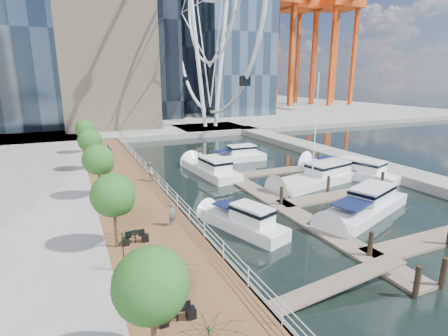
% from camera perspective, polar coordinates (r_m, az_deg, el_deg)
% --- Properties ---
extents(ground, '(520.00, 520.00, 0.00)m').
position_cam_1_polar(ground, '(23.76, 13.86, -13.39)').
color(ground, black).
rests_on(ground, ground).
extents(boardwalk, '(6.00, 60.00, 1.00)m').
position_cam_1_polar(boardwalk, '(33.30, -15.36, -4.31)').
color(boardwalk, brown).
rests_on(boardwalk, ground).
extents(seawall, '(0.25, 60.00, 1.00)m').
position_cam_1_polar(seawall, '(33.82, -10.34, -3.72)').
color(seawall, '#595954').
rests_on(seawall, ground).
extents(land_far, '(200.00, 114.00, 1.00)m').
position_cam_1_polar(land_far, '(119.53, -17.77, 8.82)').
color(land_far, gray).
rests_on(land_far, ground).
extents(breakwater, '(4.00, 60.00, 1.00)m').
position_cam_1_polar(breakwater, '(50.40, 18.09, 1.82)').
color(breakwater, gray).
rests_on(breakwater, ground).
extents(pier, '(14.00, 12.00, 1.00)m').
position_cam_1_polar(pier, '(74.33, -2.23, 6.42)').
color(pier, gray).
rests_on(pier, ground).
extents(railing, '(0.10, 60.00, 1.05)m').
position_cam_1_polar(railing, '(33.50, -10.58, -2.08)').
color(railing, white).
rests_on(railing, boardwalk).
extents(floating_docks, '(16.00, 34.00, 2.60)m').
position_cam_1_polar(floating_docks, '(35.43, 14.30, -3.11)').
color(floating_docks, '#6D6051').
rests_on(floating_docks, ground).
extents(port_cranes, '(40.00, 52.00, 38.00)m').
position_cam_1_polar(port_cranes, '(138.52, 12.41, 17.94)').
color(port_cranes, '#D84C14').
rests_on(port_cranes, ground).
extents(street_trees, '(2.60, 42.60, 4.60)m').
position_cam_1_polar(street_trees, '(31.10, -19.89, 1.27)').
color(street_trees, '#3F2B1C').
rests_on(street_trees, ground).
extents(cafe_tables, '(2.50, 13.70, 0.74)m').
position_cam_1_polar(cafe_tables, '(17.48, -10.97, -19.01)').
color(cafe_tables, black).
rests_on(cafe_tables, ground).
extents(yacht_foreground, '(11.81, 6.85, 2.15)m').
position_cam_1_polar(yacht_foreground, '(31.38, 21.85, -7.00)').
color(yacht_foreground, white).
rests_on(yacht_foreground, ground).
extents(pedestrian_near, '(0.69, 0.71, 1.64)m').
position_cam_1_polar(pedestrian_near, '(24.56, -8.51, -7.47)').
color(pedestrian_near, '#4C5266').
rests_on(pedestrian_near, boardwalk).
extents(pedestrian_mid, '(1.11, 1.18, 1.94)m').
position_cam_1_polar(pedestrian_mid, '(35.30, -12.09, -0.55)').
color(pedestrian_mid, gray).
rests_on(pedestrian_mid, boardwalk).
extents(pedestrian_far, '(1.03, 0.59, 1.65)m').
position_cam_1_polar(pedestrian_far, '(47.20, -18.30, 2.63)').
color(pedestrian_far, '#30373C').
rests_on(pedestrian_far, boardwalk).
extents(moored_yachts, '(23.85, 37.62, 11.50)m').
position_cam_1_polar(moored_yachts, '(38.07, 13.83, -2.63)').
color(moored_yachts, white).
rests_on(moored_yachts, ground).
extents(cafe_seating, '(4.41, 11.77, 2.59)m').
position_cam_1_polar(cafe_seating, '(15.39, -9.32, -20.27)').
color(cafe_seating, black).
rests_on(cafe_seating, ground).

